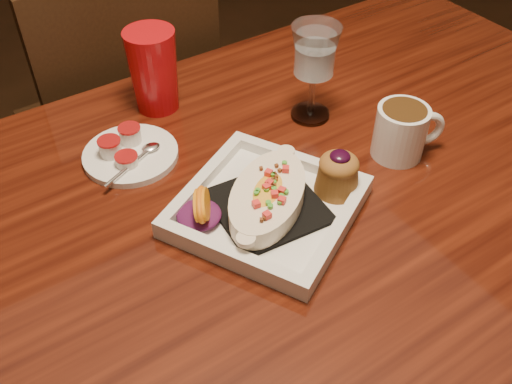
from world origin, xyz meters
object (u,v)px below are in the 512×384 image
plate (276,198)px  goblet (315,56)px  table (274,245)px  coffee_mug (402,130)px  saucer (128,152)px  chair_far (127,125)px  red_tumbler (154,71)px

plate → goblet: size_ratio=1.87×
table → plate: (-0.01, -0.01, 0.12)m
coffee_mug → saucer: (-0.38, 0.24, -0.04)m
plate → goblet: bearing=12.5°
coffee_mug → plate: bearing=-158.5°
goblet → coffee_mug: bearing=-71.2°
chair_far → red_tumbler: 0.44m
goblet → red_tumbler: 0.28m
table → coffee_mug: (0.24, -0.02, 0.15)m
plate → red_tumbler: size_ratio=2.18×
table → goblet: size_ratio=8.64×
table → saucer: saucer is taller
goblet → saucer: goblet is taller
coffee_mug → saucer: bearing=169.5°
plate → coffee_mug: coffee_mug is taller
plate → red_tumbler: red_tumbler is taller
chair_far → coffee_mug: (0.24, -0.65, 0.29)m
goblet → red_tumbler: goblet is taller
plate → table: bearing=27.0°
chair_far → plate: bearing=89.1°
red_tumbler → goblet: bearing=-40.2°
table → saucer: 0.28m
coffee_mug → goblet: size_ratio=0.67×
chair_far → saucer: bearing=71.1°
chair_far → red_tumbler: bearing=83.9°
red_tumbler → saucer: bearing=-135.2°
plate → saucer: plate is taller
coffee_mug → red_tumbler: red_tumbler is taller
coffee_mug → table: bearing=-162.0°
table → goblet: (0.18, 0.15, 0.22)m
saucer → coffee_mug: bearing=-32.4°
coffee_mug → goblet: 0.19m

